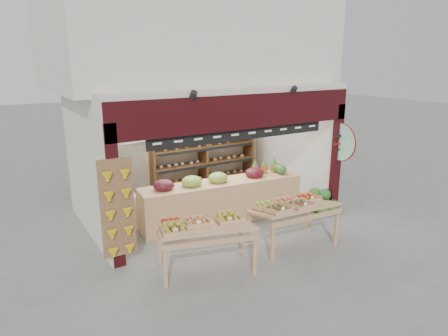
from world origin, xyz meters
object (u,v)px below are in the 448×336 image
display_table_right (290,206)px  watermelon_pile (324,203)px  refrigerator (129,177)px  cardboard_stack (141,210)px  back_shelving (203,152)px  mid_counter (222,200)px  display_table_left (198,227)px

display_table_right → watermelon_pile: bearing=26.3°
refrigerator → cardboard_stack: size_ratio=1.72×
refrigerator → back_shelving: bearing=-4.9°
cardboard_stack → display_table_right: display_table_right is taller
mid_counter → watermelon_pile: 2.64m
display_table_left → display_table_right: 2.03m
back_shelving → cardboard_stack: size_ratio=3.04×
mid_counter → display_table_right: bearing=-73.4°
cardboard_stack → display_table_right: size_ratio=0.60×
watermelon_pile → mid_counter: bearing=162.0°
display_table_left → display_table_right: bearing=-2.8°
display_table_right → display_table_left: bearing=177.2°
back_shelving → refrigerator: size_ratio=1.77×
back_shelving → watermelon_pile: 3.60m
refrigerator → cardboard_stack: (0.02, -0.67, -0.65)m
cardboard_stack → display_table_right: (2.13, -2.79, 0.58)m
refrigerator → display_table_left: 3.36m
mid_counter → watermelon_pile: size_ratio=4.87×
refrigerator → cardboard_stack: 0.93m
back_shelving → cardboard_stack: 2.73m
mid_counter → display_table_left: bearing=-131.8°
refrigerator → mid_counter: refrigerator is taller
mid_counter → watermelon_pile: mid_counter is taller
mid_counter → display_table_right: 1.88m
back_shelving → display_table_left: back_shelving is taller
display_table_left → refrigerator: bearing=92.0°
refrigerator → mid_counter: size_ratio=0.46×
refrigerator → display_table_left: size_ratio=0.96×
back_shelving → mid_counter: 2.36m
mid_counter → display_table_left: size_ratio=2.09×
display_table_left → display_table_right: size_ratio=1.07×
display_table_right → watermelon_pile: 2.27m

